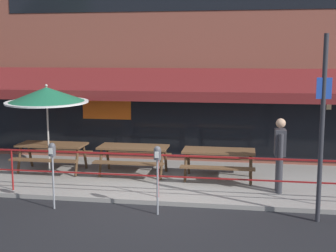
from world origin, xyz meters
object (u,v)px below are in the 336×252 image
Objects in this scene: patio_umbrella_left at (47,96)px; parking_meter_far at (157,159)px; pedestrian_walking at (280,151)px; picnic_table_left at (52,149)px; parking_meter_near at (52,156)px; street_sign_pole at (322,127)px; picnic_table_centre at (133,152)px; picnic_table_right at (219,156)px.

patio_umbrella_left is 4.29m from parking_meter_far.
parking_meter_far is at bearing -146.09° from pedestrian_walking.
picnic_table_left is 1.27× the size of parking_meter_near.
patio_umbrella_left reaches higher than picnic_table_left.
picnic_table_left is at bearing 158.71° from street_sign_pole.
picnic_table_centre is 5.15m from street_sign_pole.
street_sign_pole reaches higher than parking_meter_near.
picnic_table_centre is at bearing 113.00° from parking_meter_far.
picnic_table_left is at bearing 113.41° from parking_meter_near.
pedestrian_walking reaches higher than picnic_table_right.
street_sign_pole is at bearing -49.72° from picnic_table_right.
picnic_table_left is 0.50× the size of street_sign_pole.
picnic_table_left is 1.00× the size of picnic_table_right.
parking_meter_far is 0.39× the size of street_sign_pole.
picnic_table_left is 2.24m from picnic_table_centre.
street_sign_pole is at bearing -19.57° from patio_umbrella_left.
picnic_table_centre and picnic_table_right have the same top height.
street_sign_pole is at bearing 2.04° from parking_meter_far.
street_sign_pole is (4.30, -2.58, 1.16)m from picnic_table_centre.
picnic_table_left is 0.76× the size of patio_umbrella_left.
picnic_table_centre is 3.81m from pedestrian_walking.
parking_meter_far is (3.38, -2.44, -1.03)m from patio_umbrella_left.
picnic_table_left is 1.00× the size of picnic_table_centre.
patio_umbrella_left is (-4.47, -0.12, 1.47)m from picnic_table_right.
picnic_table_centre is at bearing 0.91° from picnic_table_left.
street_sign_pole reaches higher than picnic_table_right.
pedestrian_walking is (3.66, -1.00, 0.35)m from picnic_table_centre.
picnic_table_left is at bearing 141.79° from parking_meter_far.
patio_umbrella_left is 2.88m from parking_meter_near.
street_sign_pole reaches higher than picnic_table_centre.
picnic_table_right is at bearing 37.55° from parking_meter_near.
parking_meter_far is at bearing -113.13° from picnic_table_right.
picnic_table_left is 2.93m from parking_meter_near.
picnic_table_left and picnic_table_right have the same top height.
patio_umbrella_left is 1.67× the size of parking_meter_far.
patio_umbrella_left reaches higher than pedestrian_walking.
picnic_table_left is at bearing -179.09° from picnic_table_centre.
parking_meter_near is at bearing -64.70° from patio_umbrella_left.
patio_umbrella_left reaches higher than picnic_table_centre.
patio_umbrella_left is at bearing -90.00° from picnic_table_left.
picnic_table_left is at bearing 170.67° from pedestrian_walking.
pedestrian_walking is at bearing -31.15° from picnic_table_right.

